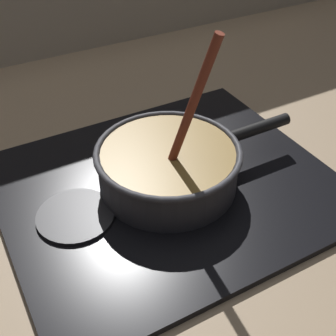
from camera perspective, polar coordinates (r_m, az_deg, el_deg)
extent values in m
cube|color=#9E8466|center=(0.67, -0.79, -14.27)|extent=(2.40, 1.60, 0.04)
cube|color=black|center=(0.78, 0.00, -2.35)|extent=(0.56, 0.48, 0.01)
torus|color=#592D0C|center=(0.77, 0.00, -1.79)|extent=(0.17, 0.17, 0.01)
cylinder|color=#262628|center=(0.73, -11.77, -5.98)|extent=(0.12, 0.12, 0.01)
cylinder|color=#38383D|center=(0.75, 0.00, 0.00)|extent=(0.24, 0.24, 0.07)
cylinder|color=olive|center=(0.75, 0.00, 0.24)|extent=(0.22, 0.22, 0.06)
torus|color=#38383D|center=(0.73, 0.00, 2.13)|extent=(0.25, 0.25, 0.01)
cylinder|color=black|center=(0.83, 11.38, 5.00)|extent=(0.14, 0.02, 0.02)
cylinder|color=beige|center=(0.69, -4.40, -1.65)|extent=(0.03, 0.03, 0.01)
cylinder|color=beige|center=(0.75, -3.92, 2.21)|extent=(0.03, 0.03, 0.01)
cylinder|color=beige|center=(0.74, 2.94, 1.45)|extent=(0.04, 0.04, 0.01)
cylinder|color=beige|center=(0.68, 0.30, -1.95)|extent=(0.04, 0.04, 0.01)
cylinder|color=#EDD88C|center=(0.74, 0.02, 1.52)|extent=(0.03, 0.03, 0.01)
cylinder|color=beige|center=(0.72, 5.76, 0.04)|extent=(0.03, 0.03, 0.01)
cylinder|color=#E5CC7A|center=(0.80, -1.30, 4.61)|extent=(0.04, 0.04, 0.01)
cylinder|color=#EDD88C|center=(0.72, -2.61, 0.19)|extent=(0.03, 0.03, 0.01)
cylinder|color=maroon|center=(0.66, 3.06, 7.79)|extent=(0.07, 0.06, 0.23)
cube|color=brown|center=(0.73, 0.21, 0.31)|extent=(0.05, 0.05, 0.01)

